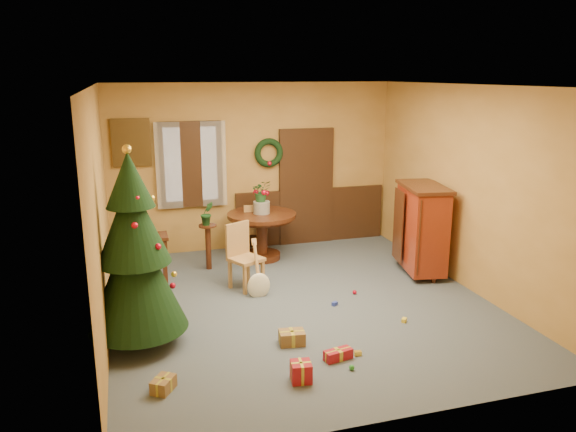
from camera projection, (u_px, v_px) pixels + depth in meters
name	position (u px, v px, depth m)	size (l,w,h in m)	color
room_envelope	(266.00, 185.00, 9.93)	(5.50, 5.50, 5.50)	#384451
dining_table	(262.00, 227.00, 9.36)	(1.15, 1.15, 0.79)	black
urn	(262.00, 207.00, 9.28)	(0.27, 0.27, 0.20)	slate
centerpiece_plant	(261.00, 191.00, 9.21)	(0.32, 0.28, 0.36)	#1E4C23
chair_near	(243.00, 254.00, 8.12)	(0.56, 0.56, 0.96)	olive
chair_far	(255.00, 228.00, 9.58)	(0.45, 0.45, 0.90)	olive
guitar	(259.00, 270.00, 7.80)	(0.33, 0.15, 0.77)	beige
plant_stand	(208.00, 242.00, 8.89)	(0.28, 0.28, 0.73)	black
stand_plant	(207.00, 213.00, 8.78)	(0.21, 0.17, 0.38)	#19471E
christmas_tree	(134.00, 253.00, 6.25)	(1.12, 1.12, 2.32)	#382111
writing_desk	(140.00, 248.00, 8.26)	(0.82, 0.41, 0.73)	black
sideboard	(422.00, 227.00, 8.64)	(0.77, 1.18, 1.40)	#5D200A
gift_a	(292.00, 337.00, 6.50)	(0.32, 0.25, 0.16)	brown
gift_b	(301.00, 372.00, 5.70)	(0.23, 0.23, 0.21)	maroon
gift_c	(163.00, 384.00, 5.54)	(0.28, 0.30, 0.14)	brown
gift_d	(338.00, 354.00, 6.15)	(0.34, 0.19, 0.11)	maroon
toy_a	(335.00, 304.00, 7.58)	(0.08, 0.05, 0.05)	#2638A4
toy_b	(352.00, 368.00, 5.93)	(0.06, 0.06, 0.06)	#24852E
toy_c	(404.00, 320.00, 7.07)	(0.08, 0.05, 0.05)	yellow
toy_d	(355.00, 292.00, 7.96)	(0.06, 0.06, 0.06)	red
toy_e	(358.00, 353.00, 6.24)	(0.08, 0.05, 0.05)	yellow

